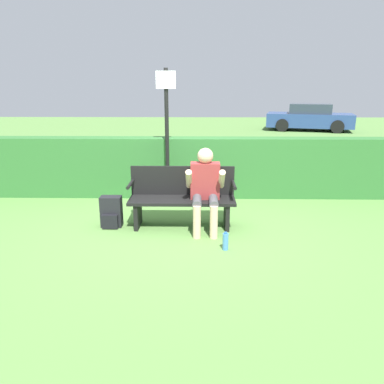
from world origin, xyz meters
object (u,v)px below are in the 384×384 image
object	(u,v)px
backpack	(111,213)
parked_car	(309,118)
person_seated	(205,186)
park_bench	(182,197)
signpost	(167,128)
water_bottle	(225,241)

from	to	relation	value
backpack	parked_car	world-z (taller)	parked_car
person_seated	backpack	size ratio (longest dim) A/B	2.54
person_seated	park_bench	bearing A→B (deg)	159.64
person_seated	parked_car	distance (m)	13.61
person_seated	signpost	xyz separation A→B (m)	(-0.65, 1.31, 0.68)
backpack	parked_car	size ratio (longest dim) A/B	0.11
park_bench	backpack	distance (m)	1.09
park_bench	backpack	xyz separation A→B (m)	(-1.07, -0.09, -0.22)
water_bottle	parked_car	xyz separation A→B (m)	(4.83, 13.39, 0.48)
park_bench	parked_car	distance (m)	13.63
backpack	signpost	world-z (taller)	signpost
park_bench	signpost	distance (m)	1.52
parked_car	person_seated	bearing A→B (deg)	-97.18
park_bench	water_bottle	world-z (taller)	park_bench
person_seated	signpost	distance (m)	1.61
backpack	parked_car	bearing A→B (deg)	62.70
park_bench	water_bottle	distance (m)	1.12
backpack	water_bottle	bearing A→B (deg)	-25.77
water_bottle	signpost	distance (m)	2.57
park_bench	person_seated	bearing A→B (deg)	-20.36
park_bench	signpost	size ratio (longest dim) A/B	0.67
park_bench	signpost	bearing A→B (deg)	104.82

